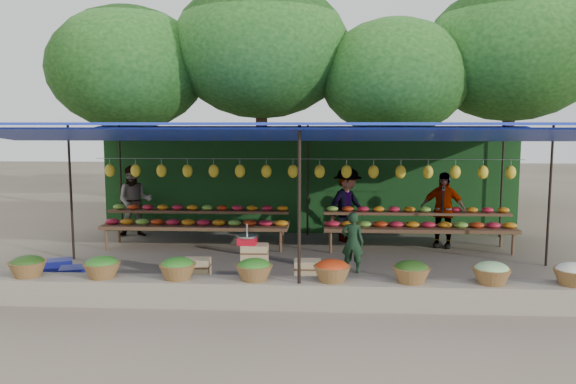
# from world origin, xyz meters

# --- Properties ---
(ground) EXTENTS (60.00, 60.00, 0.00)m
(ground) POSITION_xyz_m (0.00, 0.00, 0.00)
(ground) COLOR brown
(ground) RESTS_ON ground
(stone_curb) EXTENTS (10.60, 0.55, 0.40)m
(stone_curb) POSITION_xyz_m (0.00, -2.75, 0.20)
(stone_curb) COLOR gray
(stone_curb) RESTS_ON ground
(stall_canopy) EXTENTS (10.80, 6.60, 2.82)m
(stall_canopy) POSITION_xyz_m (-0.00, 0.06, 2.68)
(stall_canopy) COLOR black
(stall_canopy) RESTS_ON ground
(produce_baskets) EXTENTS (8.98, 0.58, 0.34)m
(produce_baskets) POSITION_xyz_m (-0.10, -2.75, 0.56)
(produce_baskets) COLOR brown
(produce_baskets) RESTS_ON stone_curb
(netting_backdrop) EXTENTS (10.60, 0.06, 2.50)m
(netting_backdrop) POSITION_xyz_m (0.00, 3.15, 1.25)
(netting_backdrop) COLOR #1A4A1D
(netting_backdrop) RESTS_ON ground
(tree_row) EXTENTS (16.51, 5.50, 7.12)m
(tree_row) POSITION_xyz_m (0.50, 6.09, 4.70)
(tree_row) COLOR #3E2416
(tree_row) RESTS_ON ground
(fruit_table_left) EXTENTS (4.21, 0.95, 0.93)m
(fruit_table_left) POSITION_xyz_m (-2.49, 1.35, 0.61)
(fruit_table_left) COLOR #492B1D
(fruit_table_left) RESTS_ON ground
(fruit_table_right) EXTENTS (4.21, 0.95, 0.93)m
(fruit_table_right) POSITION_xyz_m (2.51, 1.35, 0.61)
(fruit_table_right) COLOR #492B1D
(fruit_table_right) RESTS_ON ground
(crate_counter) EXTENTS (2.36, 0.35, 0.77)m
(crate_counter) POSITION_xyz_m (-0.82, -1.89, 0.31)
(crate_counter) COLOR tan
(crate_counter) RESTS_ON ground
(weighing_scale) EXTENTS (0.34, 0.34, 0.36)m
(weighing_scale) POSITION_xyz_m (-0.92, -1.89, 0.85)
(weighing_scale) COLOR red
(weighing_scale) RESTS_ON crate_counter
(vendor_seated) EXTENTS (0.47, 0.36, 1.16)m
(vendor_seated) POSITION_xyz_m (0.93, -0.72, 0.58)
(vendor_seated) COLOR #17341D
(vendor_seated) RESTS_ON ground
(customer_left) EXTENTS (0.97, 0.82, 1.77)m
(customer_left) POSITION_xyz_m (-4.30, 2.45, 0.89)
(customer_left) COLOR slate
(customer_left) RESTS_ON ground
(customer_mid) EXTENTS (1.28, 1.26, 1.76)m
(customer_mid) POSITION_xyz_m (0.96, 2.13, 0.88)
(customer_mid) COLOR slate
(customer_mid) RESTS_ON ground
(customer_right) EXTENTS (1.09, 0.71, 1.72)m
(customer_right) POSITION_xyz_m (3.10, 1.62, 0.86)
(customer_right) COLOR slate
(customer_right) RESTS_ON ground
(blue_crate_front) EXTENTS (0.67, 0.57, 0.34)m
(blue_crate_front) POSITION_xyz_m (-3.89, -1.90, 0.17)
(blue_crate_front) COLOR navy
(blue_crate_front) RESTS_ON ground
(blue_crate_back) EXTENTS (0.60, 0.53, 0.30)m
(blue_crate_back) POSITION_xyz_m (-4.53, -1.26, 0.15)
(blue_crate_back) COLOR navy
(blue_crate_back) RESTS_ON ground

